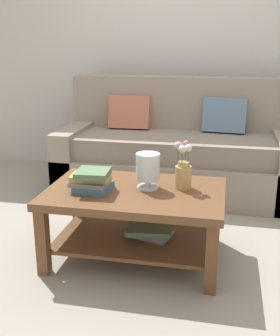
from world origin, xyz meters
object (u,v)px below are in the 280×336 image
object	(u,v)px
flower_pitcher	(183,170)
couch	(176,153)
glass_hurricane_vase	(148,168)
book_stack_main	(92,180)
coffee_table	(136,210)

from	to	relation	value
flower_pitcher	couch	bearing A→B (deg)	98.75
couch	glass_hurricane_vase	xyz separation A→B (m)	(-0.02, -1.34, 0.25)
book_stack_main	flower_pitcher	distance (m)	0.58
couch	book_stack_main	bearing A→B (deg)	-103.77
book_stack_main	couch	bearing A→B (deg)	76.23
book_stack_main	glass_hurricane_vase	bearing A→B (deg)	19.81
coffee_table	book_stack_main	bearing A→B (deg)	-163.74
couch	book_stack_main	world-z (taller)	couch
coffee_table	flower_pitcher	bearing A→B (deg)	16.66
coffee_table	glass_hurricane_vase	world-z (taller)	glass_hurricane_vase
glass_hurricane_vase	flower_pitcher	distance (m)	0.23
couch	flower_pitcher	bearing A→B (deg)	-81.25
couch	book_stack_main	size ratio (longest dim) A/B	8.35
coffee_table	couch	bearing A→B (deg)	86.27
coffee_table	flower_pitcher	distance (m)	0.40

